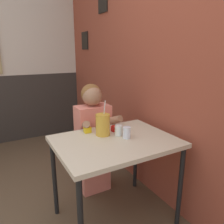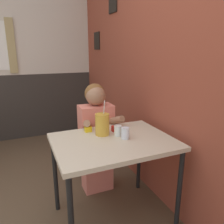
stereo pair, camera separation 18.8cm
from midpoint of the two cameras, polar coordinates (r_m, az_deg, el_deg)
brick_wall_right at (r=2.87m, az=4.49°, el=13.17°), size 0.08×4.65×2.70m
main_table at (r=1.83m, az=3.34°, el=-9.56°), size 0.97×0.73×0.77m
person_seated at (r=2.29m, az=-1.74°, el=-6.47°), size 0.42×0.40×1.16m
cocktail_pitcher at (r=1.87m, az=0.32°, el=-3.31°), size 0.12×0.12×0.30m
glass_near_pitcher at (r=1.81m, az=6.47°, el=-5.55°), size 0.07×0.07×0.10m
glass_center at (r=1.87m, az=4.43°, el=-4.93°), size 0.07×0.07×0.09m
condiment_ketchup at (r=1.97m, az=3.57°, el=-4.39°), size 0.06×0.04×0.05m
condiment_mustard at (r=1.96m, az=-3.57°, el=-4.52°), size 0.06×0.04×0.05m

